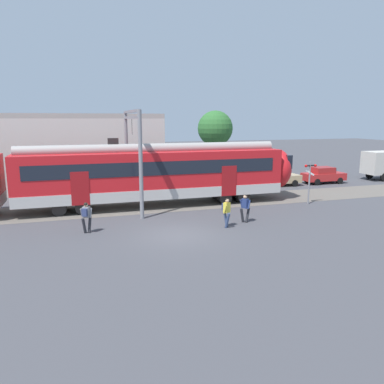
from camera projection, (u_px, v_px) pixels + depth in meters
The scene contains 11 objects.
ground_plane at pixel (177, 235), 19.53m from camera, with size 160.00×160.00×0.00m, color #424247.
commuter_train at pixel (20, 179), 23.31m from camera, with size 38.05×3.07×4.73m.
pedestrian_grey at pixel (86, 215), 19.70m from camera, with size 0.66×0.57×1.67m.
pedestrian_yellow at pixel (226, 210), 20.77m from camera, with size 0.51×0.71×1.67m.
pedestrian_navy at pixel (245, 206), 21.77m from camera, with size 0.71×0.51×1.67m.
parked_car_tan at pixel (278, 177), 33.77m from camera, with size 4.04×1.83×1.54m.
parked_car_red at pixel (323, 175), 35.16m from camera, with size 4.01×1.78×1.54m.
catenary_gantry at pixel (132, 144), 24.97m from camera, with size 0.24×6.64×6.53m.
crossing_signal at pixel (310, 176), 26.31m from camera, with size 0.96×0.21×3.00m.
background_building at pixel (52, 152), 31.48m from camera, with size 18.32×5.00×9.20m.
street_tree_right at pixel (215, 129), 39.81m from camera, with size 3.75×3.75×6.86m.
Camera 1 is at (-4.78, -18.14, 5.95)m, focal length 35.00 mm.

